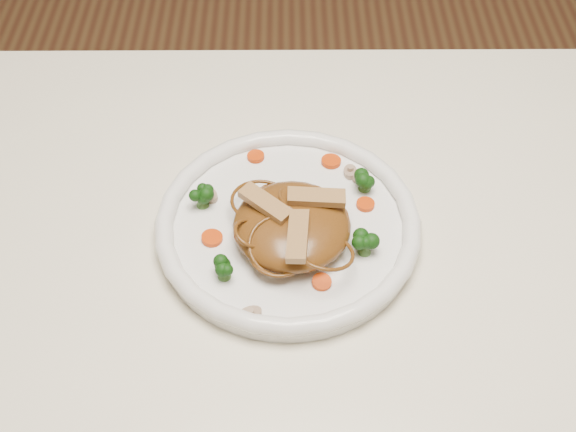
{
  "coord_description": "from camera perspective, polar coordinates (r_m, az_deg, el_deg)",
  "views": [
    {
      "loc": [
        -0.06,
        -0.45,
        1.37
      ],
      "look_at": [
        -0.06,
        0.07,
        0.78
      ],
      "focal_mm": 46.64,
      "sensor_mm": 36.0,
      "label": 1
    }
  ],
  "objects": [
    {
      "name": "plate",
      "position": [
        0.81,
        0.0,
        -1.03
      ],
      "size": [
        0.31,
        0.31,
        0.02
      ],
      "primitive_type": "cylinder",
      "rotation": [
        0.0,
        0.0,
        0.12
      ],
      "color": "white",
      "rests_on": "table"
    },
    {
      "name": "broccoli_1",
      "position": [
        0.81,
        -6.62,
        1.61
      ],
      "size": [
        0.03,
        0.03,
        0.03
      ],
      "primitive_type": null,
      "rotation": [
        0.0,
        0.0,
        -0.08
      ],
      "color": "#14430E",
      "rests_on": "plate"
    },
    {
      "name": "mushroom_2",
      "position": [
        0.83,
        -6.0,
        1.58
      ],
      "size": [
        0.03,
        0.03,
        0.01
      ],
      "primitive_type": "cylinder",
      "rotation": [
        0.0,
        0.0,
        -0.94
      ],
      "color": "#BFA78F",
      "rests_on": "plate"
    },
    {
      "name": "carrot_3",
      "position": [
        0.87,
        -2.47,
        4.56
      ],
      "size": [
        0.03,
        0.03,
        0.0
      ],
      "primitive_type": "cylinder",
      "rotation": [
        0.0,
        0.0,
        0.37
      ],
      "color": "#C83907",
      "rests_on": "plate"
    },
    {
      "name": "chicken_b",
      "position": [
        0.76,
        -1.74,
        0.97
      ],
      "size": [
        0.06,
        0.05,
        0.01
      ],
      "primitive_type": "cube",
      "rotation": [
        0.0,
        0.0,
        2.43
      ],
      "color": "tan",
      "rests_on": "noodle_mound"
    },
    {
      "name": "carrot_4",
      "position": [
        0.75,
        2.58,
        -5.06
      ],
      "size": [
        0.03,
        0.03,
        0.0
      ],
      "primitive_type": "cylinder",
      "rotation": [
        0.0,
        0.0,
        -0.42
      ],
      "color": "#C83907",
      "rests_on": "plate"
    },
    {
      "name": "broccoli_0",
      "position": [
        0.83,
        5.92,
        2.8
      ],
      "size": [
        0.03,
        0.03,
        0.03
      ],
      "primitive_type": null,
      "rotation": [
        0.0,
        0.0,
        -0.31
      ],
      "color": "#14430E",
      "rests_on": "plate"
    },
    {
      "name": "carrot_0",
      "position": [
        0.86,
        3.31,
        4.19
      ],
      "size": [
        0.03,
        0.03,
        0.0
      ],
      "primitive_type": "cylinder",
      "rotation": [
        0.0,
        0.0,
        0.2
      ],
      "color": "#C83907",
      "rests_on": "plate"
    },
    {
      "name": "carrot_2",
      "position": [
        0.82,
        5.92,
        0.89
      ],
      "size": [
        0.02,
        0.02,
        0.0
      ],
      "primitive_type": "cylinder",
      "rotation": [
        0.0,
        0.0,
        0.26
      ],
      "color": "#C83907",
      "rests_on": "plate"
    },
    {
      "name": "carrot_1",
      "position": [
        0.79,
        -5.81,
        -1.68
      ],
      "size": [
        0.02,
        0.02,
        0.0
      ],
      "primitive_type": "cylinder",
      "rotation": [
        0.0,
        0.0,
        -0.1
      ],
      "color": "#C83907",
      "rests_on": "plate"
    },
    {
      "name": "mushroom_1",
      "position": [
        0.85,
        5.51,
        3.03
      ],
      "size": [
        0.03,
        0.03,
        0.01
      ],
      "primitive_type": "cylinder",
      "rotation": [
        0.0,
        0.0,
        0.82
      ],
      "color": "#BFA78F",
      "rests_on": "plate"
    },
    {
      "name": "mushroom_0",
      "position": [
        0.73,
        -2.92,
        -7.52
      ],
      "size": [
        0.04,
        0.04,
        0.01
      ],
      "primitive_type": "cylinder",
      "rotation": [
        0.0,
        0.0,
        0.63
      ],
      "color": "#BFA78F",
      "rests_on": "plate"
    },
    {
      "name": "noodle_mound",
      "position": [
        0.77,
        0.3,
        -0.72
      ],
      "size": [
        0.15,
        0.15,
        0.04
      ],
      "primitive_type": "ellipsoid",
      "rotation": [
        0.0,
        0.0,
        0.28
      ],
      "color": "brown",
      "rests_on": "plate"
    },
    {
      "name": "broccoli_2",
      "position": [
        0.75,
        -4.93,
        -4.0
      ],
      "size": [
        0.03,
        0.03,
        0.03
      ],
      "primitive_type": null,
      "rotation": [
        0.0,
        0.0,
        -0.39
      ],
      "color": "#14430E",
      "rests_on": "plate"
    },
    {
      "name": "broccoli_3",
      "position": [
        0.77,
        5.92,
        -2.02
      ],
      "size": [
        0.03,
        0.03,
        0.03
      ],
      "primitive_type": null,
      "rotation": [
        0.0,
        0.0,
        0.34
      ],
      "color": "#14430E",
      "rests_on": "plate"
    },
    {
      "name": "chicken_a",
      "position": [
        0.77,
        2.18,
        1.44
      ],
      "size": [
        0.06,
        0.02,
        0.01
      ],
      "primitive_type": "cube",
      "rotation": [
        0.0,
        0.0,
        -0.02
      ],
      "color": "tan",
      "rests_on": "noodle_mound"
    },
    {
      "name": "chicken_c",
      "position": [
        0.74,
        0.75,
        -1.54
      ],
      "size": [
        0.02,
        0.06,
        0.01
      ],
      "primitive_type": "cube",
      "rotation": [
        0.0,
        0.0,
        4.63
      ],
      "color": "tan",
      "rests_on": "noodle_mound"
    },
    {
      "name": "table",
      "position": [
        0.85,
        3.77,
        -9.17
      ],
      "size": [
        1.2,
        0.8,
        0.75
      ],
      "color": "beige",
      "rests_on": "ground"
    },
    {
      "name": "mushroom_3",
      "position": [
        0.85,
        4.76,
        3.37
      ],
      "size": [
        0.02,
        0.02,
        0.01
      ],
      "primitive_type": "cylinder",
      "rotation": [
        0.0,
        0.0,
        1.53
      ],
      "color": "#BFA78F",
      "rests_on": "plate"
    }
  ]
}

